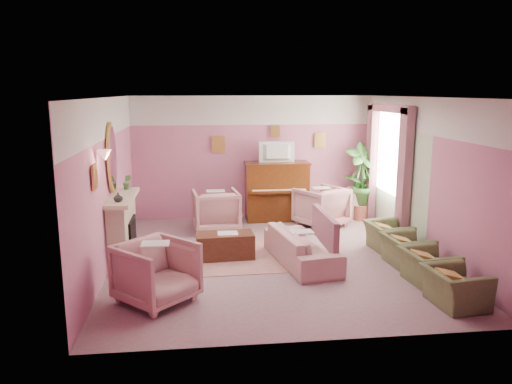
{
  "coord_description": "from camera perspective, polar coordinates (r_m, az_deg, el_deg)",
  "views": [
    {
      "loc": [
        -1.26,
        -8.31,
        2.9
      ],
      "look_at": [
        -0.24,
        0.4,
        1.12
      ],
      "focal_mm": 35.0,
      "sensor_mm": 36.0,
      "label": 1
    }
  ],
  "objects": [
    {
      "name": "mantel_vase",
      "position": [
        8.28,
        -15.48,
        -0.6
      ],
      "size": [
        0.16,
        0.16,
        0.16
      ],
      "primitive_type": "imported",
      "color": "silver",
      "rests_on": "mantel_shelf"
    },
    {
      "name": "television",
      "position": [
        11.16,
        2.46,
        4.76
      ],
      "size": [
        0.8,
        0.12,
        0.48
      ],
      "primitive_type": "imported",
      "color": "black",
      "rests_on": "piano"
    },
    {
      "name": "wall_right",
      "position": [
        9.35,
        18.84,
        1.61
      ],
      "size": [
        0.02,
        6.0,
        2.8
      ],
      "primitive_type": "cube",
      "color": "#915B81",
      "rests_on": "floor"
    },
    {
      "name": "window_blind",
      "position": [
        10.69,
        15.16,
        4.62
      ],
      "size": [
        0.03,
        1.4,
        1.8
      ],
      "primitive_type": "cube",
      "color": "silver",
      "rests_on": "wall_right"
    },
    {
      "name": "side_plant_big",
      "position": [
        11.71,
        11.6,
        1.24
      ],
      "size": [
        0.3,
        0.3,
        0.34
      ],
      "primitive_type": "imported",
      "color": "#2E6926",
      "rests_on": "side_table"
    },
    {
      "name": "palm_plant",
      "position": [
        11.53,
        11.96,
        2.03
      ],
      "size": [
        0.76,
        0.76,
        1.44
      ],
      "primitive_type": "imported",
      "color": "#2E6926",
      "rests_on": "palm_pot"
    },
    {
      "name": "print_back_mid",
      "position": [
        11.44,
        2.22,
        6.94
      ],
      "size": [
        0.22,
        0.03,
        0.26
      ],
      "primitive_type": "cube",
      "color": "#BE9545",
      "rests_on": "wall_back"
    },
    {
      "name": "fireplace_surround",
      "position": [
        8.93,
        -15.03,
        -4.21
      ],
      "size": [
        0.3,
        1.4,
        1.1
      ],
      "primitive_type": "cube",
      "color": "#B3A98B",
      "rests_on": "floor"
    },
    {
      "name": "mantel_shelf",
      "position": [
        8.79,
        -15.02,
        -0.62
      ],
      "size": [
        0.4,
        1.55,
        0.07
      ],
      "primitive_type": "cube",
      "color": "#B3A98B",
      "rests_on": "fireplace_surround"
    },
    {
      "name": "wall_front",
      "position": [
        5.66,
        6.47,
        -3.99
      ],
      "size": [
        5.5,
        0.02,
        2.8
      ],
      "primitive_type": "cube",
      "color": "#915B81",
      "rests_on": "floor"
    },
    {
      "name": "piano_top",
      "position": [
        11.24,
        2.41,
        3.32
      ],
      "size": [
        1.45,
        0.65,
        0.04
      ],
      "primitive_type": "cube",
      "color": "#49220A",
      "rests_on": "piano"
    },
    {
      "name": "floor",
      "position": [
        8.89,
        1.87,
        -7.58
      ],
      "size": [
        5.5,
        6.0,
        0.01
      ],
      "primitive_type": "cube",
      "color": "gray",
      "rests_on": "ground"
    },
    {
      "name": "curtain_right",
      "position": [
        11.57,
        13.02,
        3.22
      ],
      "size": [
        0.16,
        0.34,
        2.6
      ],
      "primitive_type": "cube",
      "color": "#844C5B",
      "rests_on": "floor"
    },
    {
      "name": "stripe_panel",
      "position": [
        10.57,
        15.66,
        1.09
      ],
      "size": [
        0.01,
        3.0,
        2.15
      ],
      "primitive_type": "cube",
      "color": "#B0C4A2",
      "rests_on": "wall_right"
    },
    {
      "name": "floral_armchair_left",
      "position": [
        10.53,
        -4.61,
        -1.86
      ],
      "size": [
        0.92,
        0.92,
        0.96
      ],
      "primitive_type": "imported",
      "color": "tan",
      "rests_on": "floor"
    },
    {
      "name": "olive_chair_a",
      "position": [
        7.44,
        21.85,
        -9.47
      ],
      "size": [
        0.57,
        0.81,
        0.7
      ],
      "primitive_type": "imported",
      "color": "#555F37",
      "rests_on": "floor"
    },
    {
      "name": "floral_armchair_right",
      "position": [
        10.91,
        7.45,
        -1.45
      ],
      "size": [
        0.92,
        0.92,
        0.96
      ],
      "primitive_type": "imported",
      "color": "tan",
      "rests_on": "floor"
    },
    {
      "name": "olive_chair_b",
      "position": [
        8.12,
        19.1,
        -7.51
      ],
      "size": [
        0.57,
        0.81,
        0.7
      ],
      "primitive_type": "imported",
      "color": "#555F37",
      "rests_on": "floor"
    },
    {
      "name": "side_plant_small",
      "position": [
        11.66,
        12.31,
        1.02
      ],
      "size": [
        0.16,
        0.16,
        0.28
      ],
      "primitive_type": "imported",
      "color": "#2E6926",
      "rests_on": "side_table"
    },
    {
      "name": "table_paper",
      "position": [
        8.79,
        -3.26,
        -4.72
      ],
      "size": [
        0.35,
        0.28,
        0.01
      ],
      "primitive_type": "cube",
      "color": "silver",
      "rests_on": "coffee_table"
    },
    {
      "name": "wall_left",
      "position": [
        8.57,
        -16.56,
        0.9
      ],
      "size": [
        0.02,
        6.0,
        2.8
      ],
      "primitive_type": "cube",
      "color": "#915B81",
      "rests_on": "floor"
    },
    {
      "name": "ceiling",
      "position": [
        8.41,
        1.99,
        10.77
      ],
      "size": [
        5.5,
        6.0,
        0.01
      ],
      "primitive_type": "cube",
      "color": "silver",
      "rests_on": "wall_back"
    },
    {
      "name": "piano",
      "position": [
        11.36,
        2.38,
        0.02
      ],
      "size": [
        1.4,
        0.6,
        1.3
      ],
      "primitive_type": "cube",
      "color": "#49220A",
      "rests_on": "floor"
    },
    {
      "name": "side_table",
      "position": [
        11.81,
        11.5,
        -1.24
      ],
      "size": [
        0.52,
        0.52,
        0.7
      ],
      "primitive_type": "cylinder",
      "color": "silver",
      "rests_on": "floor"
    },
    {
      "name": "sofa_throw",
      "position": [
        8.62,
        7.87,
        -4.14
      ],
      "size": [
        0.1,
        1.47,
        0.54
      ],
      "primitive_type": "cube",
      "color": "#844C5B",
      "rests_on": "sofa"
    },
    {
      "name": "sconce_shade",
      "position": [
        7.64,
        -16.91,
        4.04
      ],
      "size": [
        0.2,
        0.2,
        0.16
      ],
      "primitive_type": "cone",
      "color": "#DFA68F",
      "rests_on": "wall_left"
    },
    {
      "name": "print_back_right",
      "position": [
        11.67,
        7.34,
        5.86
      ],
      "size": [
        0.26,
        0.03,
        0.34
      ],
      "primitive_type": "cube",
      "color": "#BE9545",
      "rests_on": "wall_back"
    },
    {
      "name": "piano_keys",
      "position": [
        11.0,
        2.67,
        0.23
      ],
      "size": [
        1.2,
        0.08,
        0.02
      ],
      "primitive_type": "cube",
      "color": "#F5E5CF",
      "rests_on": "piano"
    },
    {
      "name": "fireplace_inset",
      "position": [
        8.95,
        -14.34,
        -5.12
      ],
      "size": [
        0.18,
        0.72,
        0.68
      ],
      "primitive_type": "cube",
      "color": "black",
      "rests_on": "floor"
    },
    {
      "name": "mirror_glass",
      "position": [
        8.7,
        -16.01,
        3.75
      ],
      "size": [
        0.01,
        0.6,
        1.06
      ],
      "primitive_type": "ellipsoid",
      "color": "white",
      "rests_on": "wall_left"
    },
    {
      "name": "hearth",
      "position": [
        9.06,
        -13.59,
        -7.47
      ],
      "size": [
        0.55,
        1.5,
        0.02
      ],
      "primitive_type": "cube",
      "color": "#B3A98B",
      "rests_on": "floor"
    },
    {
      "name": "fire_ember",
      "position": [
        9.0,
        -14.03,
        -6.22
      ],
      "size": [
        0.06,
        0.54,
        0.1
      ],
      "primitive_type": "cube",
      "color": "#FF4313",
      "rests_on": "floor"
    },
    {
      "name": "palm_pot",
      "position": [
        11.7,
        11.78,
        -2.27
      ],
      "size": [
        0.34,
        0.34,
        0.34
      ],
      "primitive_type": "cylinder",
      "color": "brown",
      "rests_on": "floor"
    },
    {
      "name": "print_back_left",
      "position": [
        11.34,
        -4.33,
        5.46
      ],
      "size": [
        0.3,
        0.03,
        0.38
      ],
      "primitive_type": "cube",
      "color": "#BE9545",
      "rests_on": "wall_back"
    },
    {
      "name": "mirror_frame",
      "position": [
        8.7,
        -16.17,
        3.74
      ],
      "size": [
        0.04,
        0.72,
        1.2
      ],
      "primitive_type": "ellipsoid",
      "color": "#BE9545",
      "rests_on": "wall_left"
    },
    {
      "name": "olive_chair_d",
      "position": [
        9.55,
        14.87,
        -4.43
      ],
      "size": [
        0.57,
        0.81,
        0.7
      ],
      "primitive_type": "imported",
      "color": "#555F37",
      "rests_on": "floor"
    },
    {
      "name": "mantel_plant",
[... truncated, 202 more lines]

